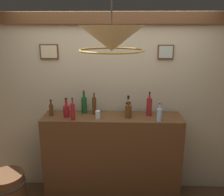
{
  "coord_description": "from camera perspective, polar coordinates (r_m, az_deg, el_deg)",
  "views": [
    {
      "loc": [
        0.1,
        -2.1,
        2.2
      ],
      "look_at": [
        0.0,
        0.76,
        1.4
      ],
      "focal_mm": 39.91,
      "sensor_mm": 36.0,
      "label": 1
    }
  ],
  "objects": [
    {
      "name": "liquor_bottle_vermouth",
      "position": [
        3.21,
        -6.4,
        -1.48
      ],
      "size": [
        0.07,
        0.07,
        0.3
      ],
      "color": "#185422",
      "rests_on": "bar_shelf_unit"
    },
    {
      "name": "wooden_barrel",
      "position": [
        3.5,
        -22.7,
        -19.42
      ],
      "size": [
        0.44,
        0.44,
        0.51
      ],
      "color": "brown",
      "rests_on": "ground"
    },
    {
      "name": "liquor_bottle_vodka",
      "position": [
        3.2,
        -13.74,
        -2.55
      ],
      "size": [
        0.05,
        0.05,
        0.2
      ],
      "color": "#573415",
      "rests_on": "bar_shelf_unit"
    },
    {
      "name": "glass_tumbler_rocks",
      "position": [
        3.01,
        -3.26,
        -3.84
      ],
      "size": [
        0.06,
        0.06,
        0.1
      ],
      "color": "silver",
      "rests_on": "bar_shelf_unit"
    },
    {
      "name": "liquor_bottle_amaro",
      "position": [
        2.97,
        10.8,
        -3.73
      ],
      "size": [
        0.06,
        0.06,
        0.22
      ],
      "color": "#A1C4E2",
      "rests_on": "bar_shelf_unit"
    },
    {
      "name": "liquor_bottle_mezcal",
      "position": [
        3.15,
        3.74,
        -2.18
      ],
      "size": [
        0.06,
        0.06,
        0.25
      ],
      "color": "black",
      "rests_on": "bar_shelf_unit"
    },
    {
      "name": "bar_shelf_unit",
      "position": [
        3.34,
        0.03,
        -13.49
      ],
      "size": [
        1.73,
        0.42,
        1.15
      ],
      "primitive_type": "cube",
      "color": "brown",
      "rests_on": "ground"
    },
    {
      "name": "pendant_lamp",
      "position": [
        2.03,
        -0.08,
        13.31
      ],
      "size": [
        0.53,
        0.53,
        0.6
      ],
      "color": "beige"
    },
    {
      "name": "panelled_rear_partition",
      "position": [
        3.33,
        0.18,
        -0.39
      ],
      "size": [
        3.65,
        0.15,
        2.4
      ],
      "color": "beige",
      "rests_on": "ground"
    },
    {
      "name": "liquor_bottle_brandy",
      "position": [
        2.99,
        -8.99,
        -3.04
      ],
      "size": [
        0.05,
        0.05,
        0.27
      ],
      "color": "maroon",
      "rests_on": "bar_shelf_unit"
    },
    {
      "name": "liquor_bottle_rye",
      "position": [
        3.04,
        3.77,
        -2.95
      ],
      "size": [
        0.08,
        0.08,
        0.22
      ],
      "color": "brown",
      "rests_on": "bar_shelf_unit"
    },
    {
      "name": "liquor_bottle_bourbon",
      "position": [
        3.15,
        -4.09,
        -1.72
      ],
      "size": [
        0.05,
        0.05,
        0.28
      ],
      "color": "#593316",
      "rests_on": "bar_shelf_unit"
    },
    {
      "name": "liquor_bottle_gin",
      "position": [
        3.12,
        8.51,
        -1.94
      ],
      "size": [
        0.07,
        0.07,
        0.3
      ],
      "color": "maroon",
      "rests_on": "bar_shelf_unit"
    },
    {
      "name": "liquor_bottle_scotch",
      "position": [
        3.1,
        -10.39,
        -2.85
      ],
      "size": [
        0.08,
        0.08,
        0.24
      ],
      "color": "#A31D23",
      "rests_on": "bar_shelf_unit"
    }
  ]
}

